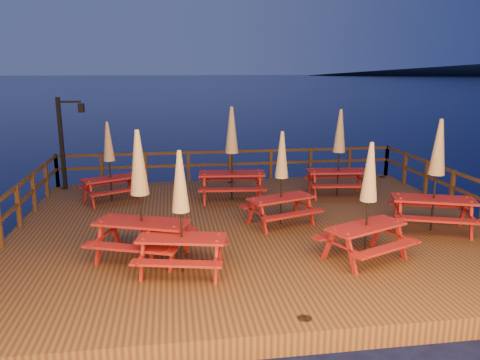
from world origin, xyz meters
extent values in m
plane|color=black|center=(0.00, 0.00, 0.00)|extent=(500.00, 500.00, 0.00)
cube|color=#492917|center=(0.00, 0.00, 0.20)|extent=(12.00, 10.00, 0.40)
cylinder|color=#372511|center=(-5.60, 4.60, -0.30)|extent=(0.24, 0.24, 1.40)
cylinder|color=#372511|center=(0.00, -4.60, -0.30)|extent=(0.24, 0.24, 1.40)
cylinder|color=#372511|center=(0.00, 4.60, -0.30)|extent=(0.24, 0.24, 1.40)
cylinder|color=#372511|center=(5.60, 4.60, -0.30)|extent=(0.24, 0.24, 1.40)
cube|color=#372511|center=(0.00, 4.85, 1.45)|extent=(11.70, 0.06, 0.09)
cube|color=#372511|center=(0.00, 4.85, 1.01)|extent=(11.70, 0.06, 0.09)
cube|color=#372511|center=(-4.68, 4.85, 0.95)|extent=(0.10, 0.10, 1.10)
cube|color=#372511|center=(0.00, 4.85, 0.95)|extent=(0.10, 0.10, 1.10)
cube|color=#372511|center=(4.68, 4.85, 0.95)|extent=(0.10, 0.10, 1.10)
cube|color=#372511|center=(-5.85, 0.00, 1.45)|extent=(0.06, 9.70, 0.09)
cube|color=#372511|center=(-5.85, 0.00, 1.01)|extent=(0.06, 9.70, 0.09)
cube|color=#372511|center=(-5.85, 0.00, 0.95)|extent=(0.10, 0.10, 1.10)
cube|color=#372511|center=(-5.85, 3.88, 0.95)|extent=(0.10, 0.10, 1.10)
cube|color=#372511|center=(5.85, 0.00, 1.45)|extent=(0.06, 9.70, 0.09)
cube|color=#372511|center=(5.85, 0.00, 1.01)|extent=(0.06, 9.70, 0.09)
cube|color=#372511|center=(5.85, 0.00, 0.95)|extent=(0.10, 0.10, 1.10)
cube|color=#372511|center=(5.85, 3.88, 0.95)|extent=(0.10, 0.10, 1.10)
cube|color=black|center=(-5.55, 4.55, 1.90)|extent=(0.12, 0.12, 3.00)
cube|color=black|center=(-5.20, 4.55, 3.25)|extent=(0.70, 0.06, 0.06)
cube|color=black|center=(-4.85, 4.55, 3.05)|extent=(0.18, 0.18, 0.28)
sphere|color=#FCC065|center=(-4.85, 4.55, 3.05)|extent=(0.14, 0.14, 0.14)
cube|color=maroon|center=(4.25, -1.02, 1.20)|extent=(2.06, 1.34, 0.05)
cube|color=maroon|center=(4.46, -0.42, 0.88)|extent=(1.92, 0.92, 0.05)
cube|color=maroon|center=(4.04, -1.63, 0.88)|extent=(1.92, 0.92, 0.05)
cube|color=maroon|center=(3.61, -0.43, 0.80)|extent=(0.10, 0.12, 0.80)
cube|color=maroon|center=(3.38, -1.09, 0.80)|extent=(0.10, 0.12, 0.80)
cube|color=maroon|center=(5.12, -0.95, 0.80)|extent=(0.10, 0.12, 0.80)
cube|color=maroon|center=(4.89, -1.62, 0.80)|extent=(0.10, 0.12, 0.80)
cylinder|color=black|center=(4.25, -1.02, 1.74)|extent=(0.05, 0.05, 2.67)
cone|color=tan|center=(4.25, -1.02, 2.48)|extent=(0.38, 0.38, 1.34)
sphere|color=black|center=(4.25, -1.02, 3.10)|extent=(0.07, 0.07, 0.07)
cube|color=maroon|center=(-1.89, -2.55, 1.11)|extent=(1.80, 1.01, 0.05)
cube|color=maroon|center=(-1.77, -2.00, 0.83)|extent=(1.72, 0.62, 0.05)
cube|color=maroon|center=(-2.01, -3.11, 0.83)|extent=(1.72, 0.62, 0.05)
cube|color=maroon|center=(-2.51, -2.10, 0.75)|extent=(0.08, 0.10, 0.71)
cube|color=maroon|center=(-2.65, -2.70, 0.75)|extent=(0.08, 0.10, 0.71)
cube|color=maroon|center=(-1.13, -2.40, 0.75)|extent=(0.08, 0.10, 0.71)
cube|color=maroon|center=(-1.26, -3.01, 0.75)|extent=(0.08, 0.10, 0.71)
cylinder|color=black|center=(-1.89, -2.55, 1.58)|extent=(0.04, 0.04, 2.36)
cone|color=tan|center=(-1.89, -2.55, 2.24)|extent=(0.34, 0.34, 1.18)
sphere|color=black|center=(-1.89, -2.55, 2.79)|extent=(0.07, 0.07, 0.07)
cube|color=maroon|center=(1.91, -2.46, 1.12)|extent=(1.86, 1.31, 0.05)
cube|color=maroon|center=(1.68, -1.93, 0.83)|extent=(1.70, 0.94, 0.05)
cube|color=maroon|center=(2.15, -2.99, 0.83)|extent=(1.70, 0.94, 0.05)
cube|color=maroon|center=(1.12, -2.46, 0.76)|extent=(0.09, 0.11, 0.72)
cube|color=maroon|center=(1.38, -3.04, 0.76)|extent=(0.09, 0.11, 0.72)
cube|color=maroon|center=(2.45, -1.88, 0.76)|extent=(0.09, 0.11, 0.72)
cube|color=maroon|center=(2.70, -2.46, 0.76)|extent=(0.09, 0.11, 0.72)
cylinder|color=black|center=(1.91, -2.46, 1.60)|extent=(0.04, 0.04, 2.41)
cone|color=tan|center=(1.91, -2.46, 2.28)|extent=(0.35, 0.35, 1.20)
sphere|color=black|center=(1.91, -2.46, 2.84)|extent=(0.07, 0.07, 0.07)
cube|color=maroon|center=(-2.69, -1.74, 1.19)|extent=(2.04, 1.36, 0.05)
cube|color=maroon|center=(-2.47, -1.14, 0.88)|extent=(1.89, 0.94, 0.05)
cube|color=maroon|center=(-2.91, -2.34, 0.88)|extent=(1.89, 0.94, 0.05)
cube|color=maroon|center=(-3.32, -1.14, 0.80)|extent=(0.10, 0.12, 0.79)
cube|color=maroon|center=(-3.56, -1.79, 0.80)|extent=(0.10, 0.12, 0.79)
cube|color=maroon|center=(-1.83, -1.69, 0.80)|extent=(0.10, 0.12, 0.79)
cube|color=maroon|center=(-2.07, -2.34, 0.80)|extent=(0.10, 0.12, 0.79)
cylinder|color=black|center=(-2.69, -1.74, 1.72)|extent=(0.05, 0.05, 2.65)
cone|color=tan|center=(-2.69, -1.74, 2.46)|extent=(0.38, 0.38, 1.32)
sphere|color=black|center=(-2.69, -1.74, 3.08)|extent=(0.07, 0.07, 0.07)
cube|color=maroon|center=(-3.86, 2.84, 1.10)|extent=(1.78, 1.33, 0.05)
cube|color=maroon|center=(-4.11, 3.34, 0.82)|extent=(1.61, 0.98, 0.05)
cube|color=maroon|center=(-3.61, 2.34, 0.82)|extent=(1.61, 0.98, 0.05)
cube|color=maroon|center=(-4.62, 2.80, 0.75)|extent=(0.09, 0.11, 0.70)
cube|color=maroon|center=(-4.34, 2.26, 0.75)|extent=(0.09, 0.11, 0.70)
cube|color=maroon|center=(-3.37, 3.43, 0.75)|extent=(0.09, 0.11, 0.70)
cube|color=maroon|center=(-3.10, 2.88, 0.75)|extent=(0.09, 0.11, 0.70)
cylinder|color=black|center=(-3.86, 2.84, 1.56)|extent=(0.04, 0.04, 2.32)
cone|color=tan|center=(-3.86, 2.84, 2.21)|extent=(0.33, 0.33, 1.16)
sphere|color=black|center=(-3.86, 2.84, 2.75)|extent=(0.06, 0.06, 0.06)
cube|color=maroon|center=(-0.26, 2.42, 1.22)|extent=(2.03, 0.95, 0.05)
cube|color=maroon|center=(-0.19, 3.07, 0.89)|extent=(1.99, 0.49, 0.05)
cube|color=maroon|center=(-0.32, 1.76, 0.89)|extent=(1.99, 0.49, 0.05)
cube|color=maroon|center=(-1.04, 2.85, 0.81)|extent=(0.08, 0.11, 0.82)
cube|color=maroon|center=(-1.11, 2.13, 0.81)|extent=(0.08, 0.11, 0.82)
cube|color=maroon|center=(0.59, 2.70, 0.81)|extent=(0.08, 0.11, 0.82)
cube|color=maroon|center=(0.53, 1.98, 0.81)|extent=(0.08, 0.11, 0.82)
cylinder|color=black|center=(-0.26, 2.42, 1.77)|extent=(0.05, 0.05, 2.73)
cone|color=tan|center=(-0.26, 2.42, 2.53)|extent=(0.39, 0.39, 1.37)
sphere|color=black|center=(-0.26, 2.42, 3.17)|extent=(0.08, 0.08, 0.08)
cube|color=maroon|center=(3.07, 2.41, 1.18)|extent=(1.95, 0.91, 0.05)
cube|color=maroon|center=(3.13, 3.04, 0.87)|extent=(1.90, 0.48, 0.05)
cube|color=maroon|center=(3.01, 1.79, 0.87)|extent=(1.90, 0.48, 0.05)
cube|color=maroon|center=(2.32, 2.83, 0.79)|extent=(0.07, 0.11, 0.78)
cube|color=maroon|center=(2.26, 2.15, 0.79)|extent=(0.07, 0.11, 0.78)
cube|color=maroon|center=(3.89, 2.68, 0.79)|extent=(0.07, 0.11, 0.78)
cube|color=maroon|center=(3.82, 1.99, 0.79)|extent=(0.07, 0.11, 0.78)
cylinder|color=black|center=(3.07, 2.41, 1.71)|extent=(0.05, 0.05, 2.62)
cone|color=tan|center=(3.07, 2.41, 2.44)|extent=(0.38, 0.38, 1.31)
sphere|color=black|center=(3.07, 2.41, 3.05)|extent=(0.07, 0.07, 0.07)
cube|color=maroon|center=(0.68, -0.03, 1.10)|extent=(1.80, 1.17, 0.05)
cube|color=maroon|center=(0.49, 0.50, 0.82)|extent=(1.67, 0.80, 0.05)
cube|color=maroon|center=(0.86, -0.56, 0.82)|extent=(1.67, 0.80, 0.05)
cube|color=maroon|center=(-0.08, 0.03, 0.75)|extent=(0.08, 0.11, 0.70)
cube|color=maroon|center=(0.12, -0.56, 0.75)|extent=(0.08, 0.11, 0.70)
cube|color=maroon|center=(1.24, 0.49, 0.75)|extent=(0.08, 0.11, 0.70)
cube|color=maroon|center=(1.44, -0.09, 0.75)|extent=(0.08, 0.11, 0.70)
cylinder|color=black|center=(0.68, -0.03, 1.57)|extent=(0.04, 0.04, 2.33)
cone|color=tan|center=(0.68, -0.03, 2.22)|extent=(0.34, 0.34, 1.17)
sphere|color=black|center=(0.68, -0.03, 2.76)|extent=(0.07, 0.07, 0.07)
camera|label=1|loc=(-2.03, -11.15, 4.33)|focal=35.00mm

